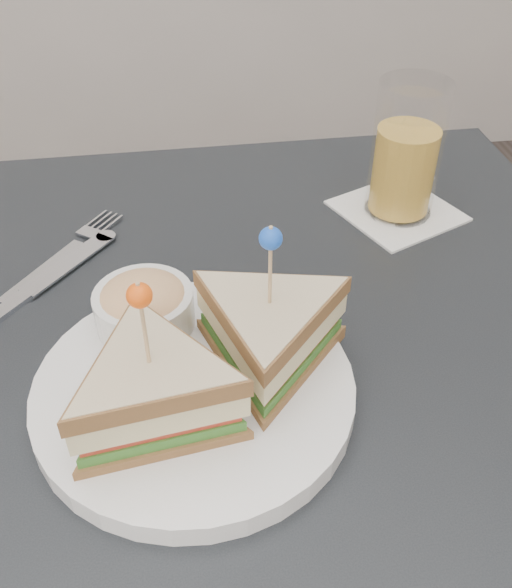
# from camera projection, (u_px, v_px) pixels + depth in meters

# --- Properties ---
(table) EXTENTS (0.80, 0.80, 0.75)m
(table) POSITION_uv_depth(u_px,v_px,m) (248.00, 397.00, 0.66)
(table) COLOR black
(table) RESTS_ON ground
(plate_meal) EXTENTS (0.35, 0.35, 0.16)m
(plate_meal) POSITION_uv_depth(u_px,v_px,m) (202.00, 362.00, 0.53)
(plate_meal) COLOR white
(plate_meal) RESTS_ON table
(cutlery_fork) EXTENTS (0.13, 0.16, 0.01)m
(cutlery_fork) POSITION_uv_depth(u_px,v_px,m) (68.00, 250.00, 0.72)
(cutlery_fork) COLOR silver
(cutlery_fork) RESTS_ON table
(cutlery_knife) EXTENTS (0.16, 0.18, 0.01)m
(cutlery_knife) POSITION_uv_depth(u_px,v_px,m) (34.00, 289.00, 0.67)
(cutlery_knife) COLOR silver
(cutlery_knife) RESTS_ON table
(drink_set) EXTENTS (0.16, 0.16, 0.16)m
(drink_set) POSITION_uv_depth(u_px,v_px,m) (405.00, 159.00, 0.74)
(drink_set) COLOR white
(drink_set) RESTS_ON table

